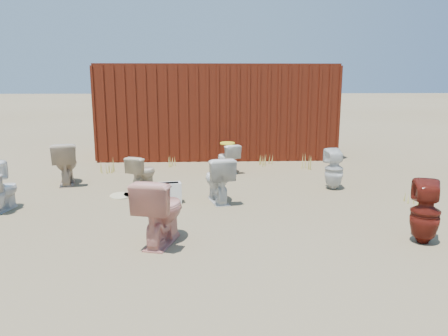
{
  "coord_description": "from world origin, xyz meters",
  "views": [
    {
      "loc": [
        -0.32,
        -6.71,
        2.08
      ],
      "look_at": [
        0.0,
        0.6,
        0.55
      ],
      "focal_mm": 35.0,
      "sensor_mm": 36.0,
      "label": 1
    }
  ],
  "objects_px": {
    "toilet_front_c": "(218,179)",
    "loose_tank": "(166,193)",
    "toilet_front_a": "(1,190)",
    "toilet_back_yellowlid": "(227,158)",
    "shipping_container": "(217,110)",
    "toilet_back_e": "(334,169)",
    "toilet_front_maroon": "(425,212)",
    "toilet_back_beige_left": "(65,163)",
    "toilet_front_pink": "(161,210)",
    "toilet_back_beige_right": "(142,172)"
  },
  "relations": [
    {
      "from": "toilet_back_beige_right",
      "to": "toilet_front_c",
      "type": "bearing_deg",
      "value": 173.19
    },
    {
      "from": "toilet_back_beige_right",
      "to": "loose_tank",
      "type": "distance_m",
      "value": 1.1
    },
    {
      "from": "toilet_front_a",
      "to": "toilet_back_beige_left",
      "type": "xyz_separation_m",
      "value": [
        0.48,
        1.73,
        0.09
      ]
    },
    {
      "from": "toilet_back_beige_right",
      "to": "toilet_front_pink",
      "type": "bearing_deg",
      "value": 128.42
    },
    {
      "from": "toilet_front_a",
      "to": "toilet_back_beige_left",
      "type": "height_order",
      "value": "toilet_back_beige_left"
    },
    {
      "from": "toilet_front_c",
      "to": "loose_tank",
      "type": "bearing_deg",
      "value": -9.09
    },
    {
      "from": "shipping_container",
      "to": "toilet_front_c",
      "type": "distance_m",
      "value": 4.83
    },
    {
      "from": "loose_tank",
      "to": "toilet_front_a",
      "type": "bearing_deg",
      "value": 175.42
    },
    {
      "from": "toilet_back_beige_left",
      "to": "toilet_back_e",
      "type": "height_order",
      "value": "toilet_back_beige_left"
    },
    {
      "from": "toilet_back_beige_left",
      "to": "loose_tank",
      "type": "xyz_separation_m",
      "value": [
        2.09,
        -1.45,
        -0.24
      ]
    },
    {
      "from": "toilet_front_c",
      "to": "loose_tank",
      "type": "distance_m",
      "value": 0.9
    },
    {
      "from": "toilet_back_beige_left",
      "to": "toilet_back_beige_right",
      "type": "xyz_separation_m",
      "value": [
        1.57,
        -0.49,
        -0.09
      ]
    },
    {
      "from": "toilet_front_c",
      "to": "loose_tank",
      "type": "xyz_separation_m",
      "value": [
        -0.88,
        -0.06,
        -0.22
      ]
    },
    {
      "from": "toilet_front_maroon",
      "to": "loose_tank",
      "type": "relative_size",
      "value": 1.62
    },
    {
      "from": "shipping_container",
      "to": "toilet_front_c",
      "type": "relative_size",
      "value": 7.66
    },
    {
      "from": "toilet_front_maroon",
      "to": "loose_tank",
      "type": "height_order",
      "value": "toilet_front_maroon"
    },
    {
      "from": "toilet_front_pink",
      "to": "loose_tank",
      "type": "bearing_deg",
      "value": -71.01
    },
    {
      "from": "shipping_container",
      "to": "toilet_front_pink",
      "type": "xyz_separation_m",
      "value": [
        -0.89,
        -6.61,
        -0.77
      ]
    },
    {
      "from": "toilet_back_beige_left",
      "to": "toilet_back_yellowlid",
      "type": "bearing_deg",
      "value": -177.97
    },
    {
      "from": "toilet_back_e",
      "to": "loose_tank",
      "type": "relative_size",
      "value": 1.53
    },
    {
      "from": "toilet_front_pink",
      "to": "toilet_front_c",
      "type": "distance_m",
      "value": 2.01
    },
    {
      "from": "toilet_front_pink",
      "to": "toilet_back_e",
      "type": "relative_size",
      "value": 1.13
    },
    {
      "from": "toilet_front_a",
      "to": "toilet_back_beige_right",
      "type": "relative_size",
      "value": 1.0
    },
    {
      "from": "toilet_front_maroon",
      "to": "toilet_back_yellowlid",
      "type": "bearing_deg",
      "value": -42.0
    },
    {
      "from": "toilet_front_a",
      "to": "loose_tank",
      "type": "relative_size",
      "value": 1.3
    },
    {
      "from": "toilet_front_maroon",
      "to": "toilet_back_beige_left",
      "type": "bearing_deg",
      "value": -11.49
    },
    {
      "from": "toilet_front_pink",
      "to": "toilet_back_beige_left",
      "type": "xyz_separation_m",
      "value": [
        -2.18,
        3.24,
        -0.01
      ]
    },
    {
      "from": "toilet_front_pink",
      "to": "toilet_back_yellowlid",
      "type": "bearing_deg",
      "value": -88.27
    },
    {
      "from": "toilet_front_a",
      "to": "toilet_front_pink",
      "type": "height_order",
      "value": "toilet_front_pink"
    },
    {
      "from": "toilet_front_a",
      "to": "toilet_back_yellowlid",
      "type": "bearing_deg",
      "value": -134.9
    },
    {
      "from": "toilet_back_beige_right",
      "to": "toilet_back_e",
      "type": "bearing_deg",
      "value": -156.35
    },
    {
      "from": "shipping_container",
      "to": "toilet_back_beige_right",
      "type": "bearing_deg",
      "value": -111.22
    },
    {
      "from": "shipping_container",
      "to": "toilet_front_a",
      "type": "relative_size",
      "value": 9.24
    },
    {
      "from": "toilet_front_maroon",
      "to": "loose_tank",
      "type": "distance_m",
      "value": 3.95
    },
    {
      "from": "toilet_back_beige_right",
      "to": "toilet_back_e",
      "type": "distance_m",
      "value": 3.6
    },
    {
      "from": "toilet_back_beige_left",
      "to": "toilet_back_beige_right",
      "type": "bearing_deg",
      "value": 148.85
    },
    {
      "from": "toilet_front_maroon",
      "to": "toilet_back_e",
      "type": "relative_size",
      "value": 1.06
    },
    {
      "from": "toilet_front_c",
      "to": "toilet_front_maroon",
      "type": "distance_m",
      "value": 3.24
    },
    {
      "from": "toilet_back_e",
      "to": "shipping_container",
      "type": "bearing_deg",
      "value": -67.23
    },
    {
      "from": "loose_tank",
      "to": "shipping_container",
      "type": "bearing_deg",
      "value": 67.76
    },
    {
      "from": "toilet_front_c",
      "to": "toilet_back_beige_right",
      "type": "relative_size",
      "value": 1.21
    },
    {
      "from": "shipping_container",
      "to": "toilet_back_e",
      "type": "distance_m",
      "value": 4.59
    },
    {
      "from": "toilet_front_maroon",
      "to": "toilet_back_beige_left",
      "type": "height_order",
      "value": "toilet_back_beige_left"
    },
    {
      "from": "toilet_back_beige_right",
      "to": "toilet_back_beige_left",
      "type": "bearing_deg",
      "value": 8.38
    },
    {
      "from": "shipping_container",
      "to": "toilet_back_yellowlid",
      "type": "xyz_separation_m",
      "value": [
        0.17,
        -2.46,
        -0.88
      ]
    },
    {
      "from": "toilet_front_maroon",
      "to": "toilet_back_e",
      "type": "distance_m",
      "value": 2.77
    },
    {
      "from": "toilet_front_pink",
      "to": "loose_tank",
      "type": "relative_size",
      "value": 1.72
    },
    {
      "from": "toilet_front_pink",
      "to": "loose_tank",
      "type": "height_order",
      "value": "toilet_front_pink"
    },
    {
      "from": "toilet_back_e",
      "to": "toilet_back_yellowlid",
      "type": "bearing_deg",
      "value": -43.53
    },
    {
      "from": "toilet_back_beige_right",
      "to": "toilet_back_e",
      "type": "relative_size",
      "value": 0.85
    }
  ]
}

